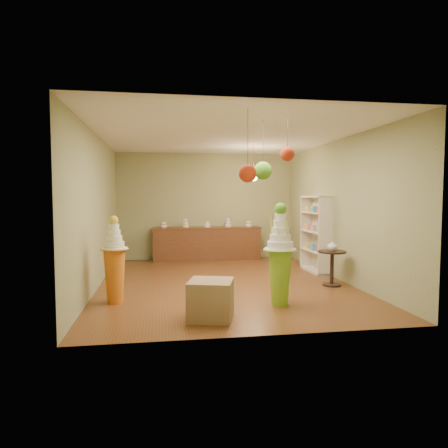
{
  "coord_description": "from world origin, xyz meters",
  "views": [
    {
      "loc": [
        -1.26,
        -8.12,
        1.79
      ],
      "look_at": [
        0.02,
        0.0,
        1.22
      ],
      "focal_mm": 32.0,
      "sensor_mm": 36.0,
      "label": 1
    }
  ],
  "objects": [
    {
      "name": "pom_green_mid",
      "position": [
        0.34,
        -1.91,
        2.2
      ],
      "size": [
        0.29,
        0.29,
        0.95
      ],
      "color": "#383528",
      "rests_on": "ceiling"
    },
    {
      "name": "burlap_riser",
      "position": [
        -0.56,
        -2.43,
        0.28
      ],
      "size": [
        0.77,
        0.77,
        0.57
      ],
      "primitive_type": "cube",
      "rotation": [
        0.0,
        0.0,
        -0.27
      ],
      "color": "#8F714E",
      "rests_on": "floor"
    },
    {
      "name": "shelving_unit",
      "position": [
        2.34,
        0.8,
        0.9
      ],
      "size": [
        0.33,
        1.2,
        1.8
      ],
      "color": "beige",
      "rests_on": "floor"
    },
    {
      "name": "pedestal_green",
      "position": [
        0.65,
        -1.87,
        0.69
      ],
      "size": [
        0.52,
        0.52,
        1.68
      ],
      "rotation": [
        0.0,
        0.0,
        0.01
      ],
      "color": "#7EBD29",
      "rests_on": "floor"
    },
    {
      "name": "ceiling",
      "position": [
        0.0,
        0.0,
        3.0
      ],
      "size": [
        6.5,
        6.5,
        0.0
      ],
      "primitive_type": "plane",
      "rotation": [
        3.14,
        0.0,
        0.0
      ],
      "color": "silver",
      "rests_on": "ground"
    },
    {
      "name": "wall_front",
      "position": [
        0.0,
        -3.25,
        1.5
      ],
      "size": [
        5.0,
        0.04,
        3.0
      ],
      "primitive_type": "cube",
      "color": "#909466",
      "rests_on": "ground"
    },
    {
      "name": "round_table",
      "position": [
        2.1,
        -0.66,
        0.45
      ],
      "size": [
        0.63,
        0.63,
        0.7
      ],
      "rotation": [
        0.0,
        0.0,
        0.16
      ],
      "color": "black",
      "rests_on": "floor"
    },
    {
      "name": "pom_red_left",
      "position": [
        -0.07,
        -2.68,
        2.11
      ],
      "size": [
        0.25,
        0.25,
        1.02
      ],
      "color": "#383528",
      "rests_on": "ceiling"
    },
    {
      "name": "pedestal_orange",
      "position": [
        -2.04,
        -1.33,
        0.59
      ],
      "size": [
        0.46,
        0.46,
        1.47
      ],
      "rotation": [
        0.0,
        0.0,
        -0.07
      ],
      "color": "orange",
      "rests_on": "floor"
    },
    {
      "name": "floor",
      "position": [
        0.0,
        0.0,
        0.0
      ],
      "size": [
        6.5,
        6.5,
        0.0
      ],
      "primitive_type": "plane",
      "color": "brown",
      "rests_on": "ground"
    },
    {
      "name": "sideboard",
      "position": [
        0.0,
        2.97,
        0.48
      ],
      "size": [
        3.04,
        0.54,
        1.16
      ],
      "color": "#5B311C",
      "rests_on": "floor"
    },
    {
      "name": "wall_right",
      "position": [
        2.5,
        0.0,
        1.5
      ],
      "size": [
        0.04,
        6.5,
        3.0
      ],
      "primitive_type": "cube",
      "color": "#909466",
      "rests_on": "ground"
    },
    {
      "name": "chandelier",
      "position": [
        0.99,
        1.46,
        2.3
      ],
      "size": [
        0.7,
        0.7,
        0.85
      ],
      "rotation": [
        0.0,
        0.0,
        -0.27
      ],
      "color": "#CF8849",
      "rests_on": "ceiling"
    },
    {
      "name": "vase",
      "position": [
        2.1,
        -0.66,
        0.81
      ],
      "size": [
        0.2,
        0.2,
        0.21
      ],
      "primitive_type": "imported",
      "rotation": [
        0.0,
        0.0,
        -0.03
      ],
      "color": "beige",
      "rests_on": "round_table"
    },
    {
      "name": "wall_back",
      "position": [
        0.0,
        3.25,
        1.5
      ],
      "size": [
        5.0,
        0.04,
        3.0
      ],
      "primitive_type": "cube",
      "color": "#909466",
      "rests_on": "ground"
    },
    {
      "name": "pom_red_right",
      "position": [
        0.62,
        -2.3,
        2.42
      ],
      "size": [
        0.21,
        0.21,
        0.68
      ],
      "color": "#383528",
      "rests_on": "ceiling"
    },
    {
      "name": "wall_left",
      "position": [
        -2.5,
        0.0,
        1.5
      ],
      "size": [
        0.04,
        6.5,
        3.0
      ],
      "primitive_type": "cube",
      "color": "#909466",
      "rests_on": "ground"
    }
  ]
}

